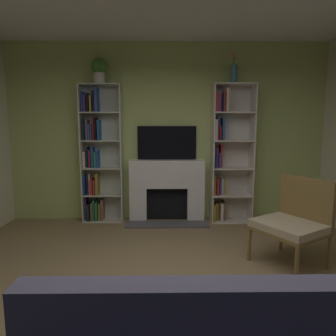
{
  "coord_description": "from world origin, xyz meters",
  "views": [
    {
      "loc": [
        -0.04,
        -2.4,
        1.57
      ],
      "look_at": [
        0.0,
        1.06,
        1.09
      ],
      "focal_mm": 32.62,
      "sensor_mm": 36.0,
      "label": 1
    }
  ],
  "objects_px": {
    "bookshelf_left": "(98,156)",
    "bookshelf_right": "(226,155)",
    "armchair": "(294,220)",
    "vase_with_flowers": "(234,73)",
    "potted_plant": "(99,70)",
    "fireplace": "(167,189)",
    "tv": "(167,143)"
  },
  "relations": [
    {
      "from": "bookshelf_left",
      "to": "bookshelf_right",
      "type": "height_order",
      "value": "same"
    },
    {
      "from": "fireplace",
      "to": "bookshelf_left",
      "type": "relative_size",
      "value": 0.6
    },
    {
      "from": "potted_plant",
      "to": "vase_with_flowers",
      "type": "distance_m",
      "value": 2.1
    },
    {
      "from": "tv",
      "to": "armchair",
      "type": "height_order",
      "value": "tv"
    },
    {
      "from": "bookshelf_right",
      "to": "potted_plant",
      "type": "relative_size",
      "value": 5.73
    },
    {
      "from": "bookshelf_right",
      "to": "armchair",
      "type": "xyz_separation_m",
      "value": [
        0.46,
        -1.62,
        -0.58
      ]
    },
    {
      "from": "fireplace",
      "to": "vase_with_flowers",
      "type": "distance_m",
      "value": 2.12
    },
    {
      "from": "bookshelf_right",
      "to": "armchair",
      "type": "distance_m",
      "value": 1.78
    },
    {
      "from": "fireplace",
      "to": "potted_plant",
      "type": "height_order",
      "value": "potted_plant"
    },
    {
      "from": "potted_plant",
      "to": "armchair",
      "type": "bearing_deg",
      "value": -32.72
    },
    {
      "from": "tv",
      "to": "bookshelf_left",
      "type": "relative_size",
      "value": 0.43
    },
    {
      "from": "armchair",
      "to": "bookshelf_right",
      "type": "bearing_deg",
      "value": 105.82
    },
    {
      "from": "fireplace",
      "to": "armchair",
      "type": "xyz_separation_m",
      "value": [
        1.43,
        -1.62,
        -0.03
      ]
    },
    {
      "from": "potted_plant",
      "to": "vase_with_flowers",
      "type": "relative_size",
      "value": 0.8
    },
    {
      "from": "potted_plant",
      "to": "fireplace",
      "type": "bearing_deg",
      "value": 1.61
    },
    {
      "from": "tv",
      "to": "vase_with_flowers",
      "type": "distance_m",
      "value": 1.52
    },
    {
      "from": "fireplace",
      "to": "bookshelf_right",
      "type": "bearing_deg",
      "value": -0.07
    },
    {
      "from": "bookshelf_left",
      "to": "tv",
      "type": "bearing_deg",
      "value": 3.37
    },
    {
      "from": "fireplace",
      "to": "bookshelf_right",
      "type": "xyz_separation_m",
      "value": [
        0.97,
        -0.0,
        0.56
      ]
    },
    {
      "from": "bookshelf_left",
      "to": "armchair",
      "type": "relative_size",
      "value": 2.26
    },
    {
      "from": "armchair",
      "to": "fireplace",
      "type": "bearing_deg",
      "value": 131.35
    },
    {
      "from": "bookshelf_right",
      "to": "vase_with_flowers",
      "type": "relative_size",
      "value": 4.58
    },
    {
      "from": "tv",
      "to": "potted_plant",
      "type": "height_order",
      "value": "potted_plant"
    },
    {
      "from": "fireplace",
      "to": "bookshelf_left",
      "type": "bearing_deg",
      "value": 178.75
    },
    {
      "from": "armchair",
      "to": "potted_plant",
      "type": "bearing_deg",
      "value": 147.28
    },
    {
      "from": "tv",
      "to": "vase_with_flowers",
      "type": "bearing_deg",
      "value": -6.5
    },
    {
      "from": "tv",
      "to": "vase_with_flowers",
      "type": "relative_size",
      "value": 1.98
    },
    {
      "from": "bookshelf_right",
      "to": "tv",
      "type": "bearing_deg",
      "value": 174.58
    },
    {
      "from": "vase_with_flowers",
      "to": "fireplace",
      "type": "bearing_deg",
      "value": 178.41
    },
    {
      "from": "bookshelf_right",
      "to": "armchair",
      "type": "relative_size",
      "value": 2.26
    },
    {
      "from": "fireplace",
      "to": "bookshelf_right",
      "type": "distance_m",
      "value": 1.12
    },
    {
      "from": "bookshelf_left",
      "to": "bookshelf_right",
      "type": "relative_size",
      "value": 1.0
    }
  ]
}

